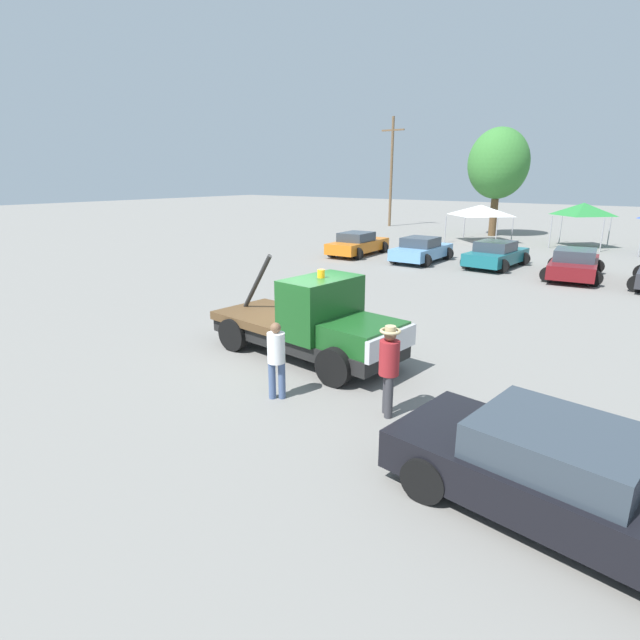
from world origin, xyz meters
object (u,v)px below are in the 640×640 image
at_px(foreground_car, 569,478).
at_px(parked_car_skyblue, 421,250).
at_px(tow_truck, 314,324).
at_px(tree_center, 498,164).
at_px(parked_car_teal, 496,255).
at_px(canopy_tent_white, 481,210).
at_px(parked_car_maroon, 574,264).
at_px(canopy_tent_green, 583,209).
at_px(traffic_cone, 334,298).
at_px(person_at_hood, 276,355).
at_px(person_near_truck, 389,364).
at_px(parked_car_orange, 358,244).
at_px(utility_pole, 391,170).

relative_size(foreground_car, parked_car_skyblue, 1.20).
bearing_deg(tow_truck, tree_center, 105.40).
relative_size(parked_car_teal, tree_center, 0.55).
bearing_deg(foreground_car, canopy_tent_white, 118.67).
bearing_deg(canopy_tent_white, parked_car_maroon, -51.68).
xyz_separation_m(canopy_tent_green, tree_center, (-6.65, 3.04, 2.90)).
bearing_deg(canopy_tent_green, traffic_cone, -100.54).
height_order(person_at_hood, canopy_tent_green, canopy_tent_green).
bearing_deg(person_at_hood, traffic_cone, -11.71).
bearing_deg(tree_center, person_near_truck, -75.07).
relative_size(tow_truck, foreground_car, 1.08).
bearing_deg(person_at_hood, parked_car_orange, -10.53).
bearing_deg(traffic_cone, tree_center, 95.91).
relative_size(canopy_tent_green, tree_center, 0.38).
distance_m(tow_truck, parked_car_skyblue, 15.86).
height_order(parked_car_teal, utility_pole, utility_pole).
distance_m(parked_car_maroon, tree_center, 17.35).
xyz_separation_m(person_near_truck, utility_pole, (-18.49, 33.38, 3.93)).
bearing_deg(canopy_tent_green, parked_car_skyblue, -116.44).
bearing_deg(canopy_tent_green, parked_car_teal, -100.25).
bearing_deg(tree_center, tow_truck, -79.85).
distance_m(canopy_tent_white, canopy_tent_green, 6.30).
distance_m(parked_car_maroon, canopy_tent_white, 12.94).
bearing_deg(parked_car_teal, parked_car_orange, 99.40).
relative_size(foreground_car, canopy_tent_white, 1.42).
bearing_deg(tree_center, foreground_car, -70.12).
xyz_separation_m(parked_car_orange, parked_car_teal, (7.79, 0.76, -0.00)).
relative_size(person_at_hood, traffic_cone, 3.00).
distance_m(parked_car_teal, utility_pole, 22.11).
bearing_deg(utility_pole, parked_car_orange, -66.87).
distance_m(parked_car_maroon, traffic_cone, 12.05).
relative_size(parked_car_skyblue, traffic_cone, 7.75).
distance_m(canopy_tent_white, tree_center, 5.37).
height_order(person_at_hood, parked_car_teal, person_at_hood).
bearing_deg(canopy_tent_white, utility_pole, 149.07).
relative_size(canopy_tent_white, utility_pole, 0.38).
bearing_deg(parked_car_orange, person_near_truck, -148.99).
bearing_deg(parked_car_teal, parked_car_maroon, -96.37).
bearing_deg(utility_pole, canopy_tent_white, -30.93).
bearing_deg(utility_pole, parked_car_teal, -46.72).
xyz_separation_m(tow_truck, canopy_tent_white, (-4.83, 25.39, 1.27)).
distance_m(foreground_car, person_near_truck, 3.70).
bearing_deg(canopy_tent_white, person_near_truck, -73.77).
distance_m(person_near_truck, traffic_cone, 8.67).
height_order(person_near_truck, canopy_tent_white, canopy_tent_white).
relative_size(tow_truck, parked_car_teal, 1.26).
relative_size(canopy_tent_green, utility_pole, 0.32).
distance_m(tow_truck, traffic_cone, 5.57).
xyz_separation_m(parked_car_teal, canopy_tent_white, (-4.23, 9.41, 1.54)).
distance_m(tow_truck, canopy_tent_white, 25.88).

